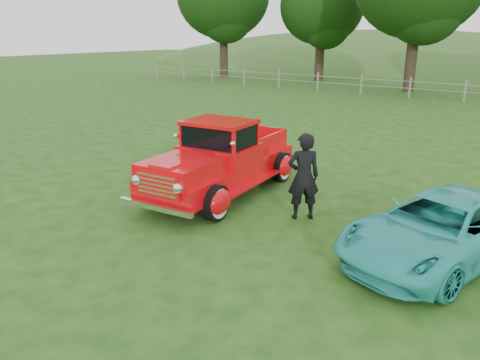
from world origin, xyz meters
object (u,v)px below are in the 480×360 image
Objects in this scene: red_pickup at (221,161)px; teal_sedan at (441,229)px; man at (303,176)px; tree_mid_west at (322,6)px.

teal_sedan is (5.13, -0.52, -0.24)m from red_pickup.
man is at bearing -168.19° from teal_sedan.
man reaches higher than teal_sedan.
tree_mid_west is at bearing -106.24° from man.
man is at bearing -63.53° from tree_mid_west.
man is (2.35, -0.27, 0.11)m from red_pickup.
red_pickup is 2.82× the size of man.
tree_mid_west is 2.10× the size of teal_sedan.
red_pickup reaches higher than teal_sedan.
tree_mid_west is 1.65× the size of red_pickup.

